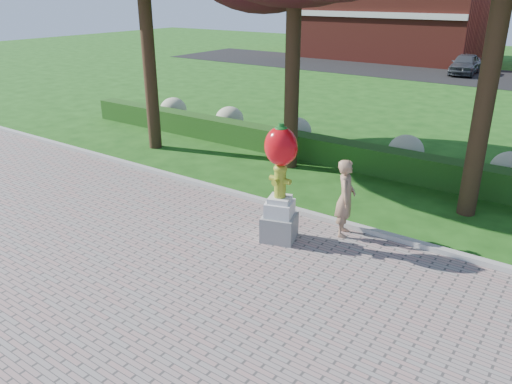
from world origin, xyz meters
TOP-DOWN VIEW (x-y plane):
  - ground at (0.00, 0.00)m, footprint 100.00×100.00m
  - walkway at (0.00, -4.00)m, footprint 40.00×14.00m
  - curb at (0.00, 3.00)m, footprint 40.00×0.18m
  - lawn_hedge at (0.00, 7.00)m, footprint 24.00×0.70m
  - hydrangea_row at (0.57, 8.00)m, footprint 20.10×1.10m
  - street at (0.00, 28.00)m, footprint 50.00×8.00m
  - building_left at (-10.00, 34.00)m, footprint 14.00×8.00m
  - hydrant_sculpture at (0.47, 1.56)m, footprint 0.89×0.89m
  - woman at (1.54, 2.60)m, footprint 0.62×0.75m
  - parked_car at (-2.40, 28.46)m, footprint 1.86×4.03m

SIDE VIEW (x-z plane):
  - ground at x=0.00m, z-range 0.00..0.00m
  - street at x=0.00m, z-range 0.00..0.02m
  - walkway at x=0.00m, z-range 0.00..0.04m
  - curb at x=0.00m, z-range 0.00..0.15m
  - lawn_hedge at x=0.00m, z-range 0.00..0.80m
  - hydrangea_row at x=0.57m, z-range 0.06..1.04m
  - parked_car at x=-2.40m, z-range 0.02..1.36m
  - woman at x=1.54m, z-range 0.04..1.81m
  - hydrant_sculpture at x=0.47m, z-range 0.12..2.75m
  - building_left at x=-10.00m, z-range 0.00..7.00m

